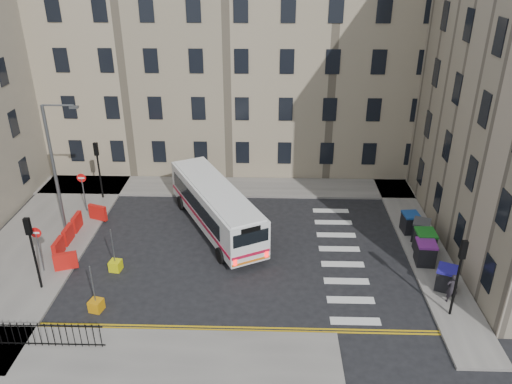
# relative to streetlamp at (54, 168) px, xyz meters

# --- Properties ---
(ground) EXTENTS (120.00, 120.00, 0.00)m
(ground) POSITION_rel_streetlamp_xyz_m (13.00, -2.00, -4.34)
(ground) COLOR black
(ground) RESTS_ON ground
(pavement_north) EXTENTS (36.00, 3.20, 0.15)m
(pavement_north) POSITION_rel_streetlamp_xyz_m (7.00, 6.60, -4.26)
(pavement_north) COLOR slate
(pavement_north) RESTS_ON ground
(pavement_east) EXTENTS (2.40, 26.00, 0.15)m
(pavement_east) POSITION_rel_streetlamp_xyz_m (22.00, 2.00, -4.26)
(pavement_east) COLOR slate
(pavement_east) RESTS_ON ground
(pavement_west) EXTENTS (6.00, 22.00, 0.15)m
(pavement_west) POSITION_rel_streetlamp_xyz_m (-1.00, -1.00, -4.26)
(pavement_west) COLOR slate
(pavement_west) RESTS_ON ground
(pavement_sw) EXTENTS (20.00, 6.00, 0.15)m
(pavement_sw) POSITION_rel_streetlamp_xyz_m (6.00, -12.00, -4.26)
(pavement_sw) COLOR slate
(pavement_sw) RESTS_ON ground
(terrace_north) EXTENTS (38.30, 10.80, 17.20)m
(terrace_north) POSITION_rel_streetlamp_xyz_m (6.00, 13.50, 4.28)
(terrace_north) COLOR gray
(terrace_north) RESTS_ON ground
(traffic_light_east) EXTENTS (0.28, 0.22, 4.10)m
(traffic_light_east) POSITION_rel_streetlamp_xyz_m (21.60, -7.50, -1.47)
(traffic_light_east) COLOR black
(traffic_light_east) RESTS_ON pavement_east
(traffic_light_nw) EXTENTS (0.28, 0.22, 4.10)m
(traffic_light_nw) POSITION_rel_streetlamp_xyz_m (1.00, 4.50, -1.47)
(traffic_light_nw) COLOR black
(traffic_light_nw) RESTS_ON pavement_west
(traffic_light_sw) EXTENTS (0.28, 0.22, 4.10)m
(traffic_light_sw) POSITION_rel_streetlamp_xyz_m (1.00, -6.00, -1.47)
(traffic_light_sw) COLOR black
(traffic_light_sw) RESTS_ON pavement_west
(streetlamp) EXTENTS (0.50, 0.22, 8.14)m
(streetlamp) POSITION_rel_streetlamp_xyz_m (0.00, 0.00, 0.00)
(streetlamp) COLOR #595B5E
(streetlamp) RESTS_ON pavement_west
(no_entry_north) EXTENTS (0.60, 0.08, 3.00)m
(no_entry_north) POSITION_rel_streetlamp_xyz_m (0.50, 2.50, -2.26)
(no_entry_north) COLOR #595B5E
(no_entry_north) RESTS_ON pavement_west
(no_entry_south) EXTENTS (0.60, 0.08, 3.00)m
(no_entry_south) POSITION_rel_streetlamp_xyz_m (0.50, -4.50, -2.26)
(no_entry_south) COLOR #595B5E
(no_entry_south) RESTS_ON pavement_west
(roadworks_barriers) EXTENTS (1.66, 6.26, 1.00)m
(roadworks_barriers) POSITION_rel_streetlamp_xyz_m (1.16, -1.50, -3.69)
(roadworks_barriers) COLOR red
(roadworks_barriers) RESTS_ON pavement_west
(iron_railings) EXTENTS (7.80, 0.04, 1.20)m
(iron_railings) POSITION_rel_streetlamp_xyz_m (1.75, -10.20, -3.59)
(iron_railings) COLOR black
(iron_railings) RESTS_ON pavement_sw
(bus) EXTENTS (6.88, 10.33, 2.84)m
(bus) POSITION_rel_streetlamp_xyz_m (9.46, 0.60, -2.70)
(bus) COLOR silver
(bus) RESTS_ON ground
(wheelie_bin_a) EXTENTS (1.31, 1.38, 1.20)m
(wheelie_bin_a) POSITION_rel_streetlamp_xyz_m (21.96, -5.41, -3.58)
(wheelie_bin_a) COLOR black
(wheelie_bin_a) RESTS_ON pavement_east
(wheelie_bin_b) EXTENTS (1.13, 1.28, 1.32)m
(wheelie_bin_b) POSITION_rel_streetlamp_xyz_m (21.53, -3.13, -3.52)
(wheelie_bin_b) COLOR black
(wheelie_bin_b) RESTS_ON pavement_east
(wheelie_bin_c) EXTENTS (1.10, 1.26, 1.38)m
(wheelie_bin_c) POSITION_rel_streetlamp_xyz_m (21.78, -2.05, -3.49)
(wheelie_bin_c) COLOR black
(wheelie_bin_c) RESTS_ON pavement_east
(wheelie_bin_d) EXTENTS (1.32, 1.41, 1.25)m
(wheelie_bin_d) POSITION_rel_streetlamp_xyz_m (21.96, -0.58, -3.56)
(wheelie_bin_d) COLOR black
(wheelie_bin_d) RESTS_ON pavement_east
(wheelie_bin_e) EXTENTS (1.07, 1.21, 1.23)m
(wheelie_bin_e) POSITION_rel_streetlamp_xyz_m (21.56, 0.34, -3.56)
(wheelie_bin_e) COLOR black
(wheelie_bin_e) RESTS_ON pavement_east
(pedestrian) EXTENTS (0.59, 0.39, 1.61)m
(pedestrian) POSITION_rel_streetlamp_xyz_m (21.88, -6.55, -3.38)
(pedestrian) COLOR black
(pedestrian) RESTS_ON pavement_east
(bollard_yellow) EXTENTS (0.69, 0.69, 0.60)m
(bollard_yellow) POSITION_rel_streetlamp_xyz_m (4.38, -4.14, -4.04)
(bollard_yellow) COLOR #CCCA0B
(bollard_yellow) RESTS_ON ground
(bollard_chevron) EXTENTS (0.73, 0.73, 0.60)m
(bollard_chevron) POSITION_rel_streetlamp_xyz_m (4.40, -7.56, -4.04)
(bollard_chevron) COLOR #C9820B
(bollard_chevron) RESTS_ON ground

